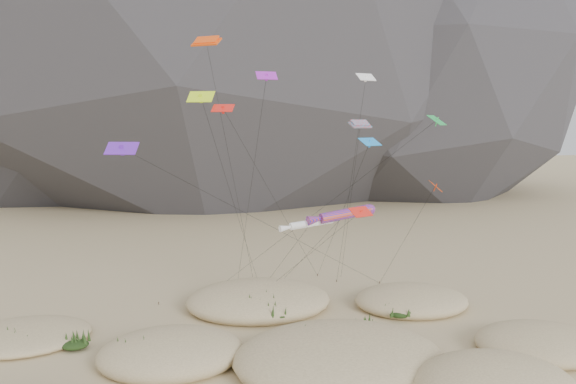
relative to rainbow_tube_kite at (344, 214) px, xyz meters
name	(u,v)px	position (x,y,z in m)	size (l,w,h in m)	color
ground	(319,382)	(-5.58, -12.00, -10.41)	(500.00, 500.00, 0.00)	#CCB789
dunes	(290,354)	(-6.98, -8.22, -9.68)	(54.18, 38.96, 4.06)	#CCB789
dune_grass	(297,352)	(-6.40, -8.31, -9.57)	(45.08, 26.35, 1.61)	black
kite_stakes	(275,287)	(-4.33, 11.92, -10.26)	(25.66, 7.30, 0.30)	#3F2D1E
rainbow_tube_kite	(344,214)	(0.00, 0.00, 0.00)	(7.64, 13.46, 11.22)	#D94516
white_tube_kite	(309,224)	(-3.46, -0.31, -0.72)	(5.62, 12.44, 10.27)	white
orange_parafoil	(207,45)	(-12.22, 3.96, 15.77)	(7.54, 13.98, 27.01)	#F1480C
multi_parafoil	(360,127)	(1.18, -0.85, 8.15)	(4.59, 16.80, 19.27)	red
delta_kites	(314,140)	(-3.19, -1.18, 7.05)	(32.15, 24.42, 23.69)	#C7F019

